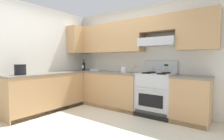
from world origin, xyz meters
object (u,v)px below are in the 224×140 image
bucket (20,69)px  paper_towel_roll (124,70)px  wine_bottle (84,66)px  bowl (97,70)px  stove (156,94)px

bucket → paper_towel_roll: bearing=52.4°
paper_towel_roll → wine_bottle: bearing=177.4°
bucket → paper_towel_roll: 2.29m
bowl → paper_towel_roll: bearing=-0.6°
stove → wine_bottle: size_ratio=3.46×
stove → wine_bottle: 2.34m
wine_bottle → bucket: (0.06, -1.88, -0.02)m
bowl → paper_towel_roll: size_ratio=2.09×
stove → wine_bottle: wine_bottle is taller
bucket → wine_bottle: bearing=91.7°
stove → bowl: 1.77m
wine_bottle → stove: bearing=-1.0°
stove → bowl: size_ratio=4.18×
wine_bottle → bucket: size_ratio=1.46×
wine_bottle → paper_towel_roll: (1.45, -0.07, -0.07)m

